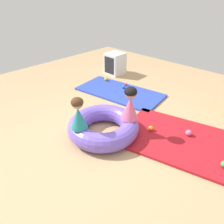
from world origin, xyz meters
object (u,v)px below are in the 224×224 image
(inflatable_cushion, at_px, (103,126))
(storage_cube, at_px, (114,64))
(child_in_pink, at_px, (130,104))
(play_ball_blue, at_px, (124,87))
(child_in_teal, at_px, (78,113))
(play_ball_red, at_px, (126,84))
(play_ball_orange, at_px, (151,128))
(play_ball_green, at_px, (224,164))
(play_ball_pink, at_px, (189,133))
(play_ball_yellow, at_px, (106,79))

(inflatable_cushion, distance_m, storage_cube, 2.71)
(child_in_pink, height_order, play_ball_blue, child_in_pink)
(child_in_teal, relative_size, play_ball_red, 8.04)
(play_ball_red, bearing_deg, storage_cube, 150.75)
(play_ball_blue, bearing_deg, play_ball_orange, -33.49)
(play_ball_green, height_order, storage_cube, storage_cube)
(play_ball_blue, bearing_deg, play_ball_pink, -18.23)
(play_ball_yellow, distance_m, storage_cube, 0.64)
(child_in_pink, relative_size, play_ball_red, 8.78)
(play_ball_pink, distance_m, play_ball_orange, 0.59)
(play_ball_blue, distance_m, play_ball_orange, 1.67)
(play_ball_red, distance_m, play_ball_blue, 0.17)
(child_in_teal, relative_size, play_ball_pink, 5.07)
(child_in_teal, xyz_separation_m, play_ball_blue, (-0.78, 1.89, -0.45))
(child_in_teal, distance_m, play_ball_orange, 1.23)
(play_ball_red, relative_size, play_ball_blue, 0.79)
(inflatable_cushion, xyz_separation_m, child_in_pink, (0.29, 0.30, 0.41))
(play_ball_green, bearing_deg, inflatable_cushion, -162.00)
(play_ball_green, distance_m, play_ball_yellow, 3.32)
(play_ball_pink, relative_size, play_ball_orange, 1.17)
(child_in_teal, bearing_deg, play_ball_pink, 118.79)
(play_ball_orange, bearing_deg, play_ball_green, -0.80)
(child_in_teal, xyz_separation_m, child_in_pink, (0.37, 0.70, 0.02))
(play_ball_blue, bearing_deg, storage_cube, 144.95)
(child_in_pink, height_order, storage_cube, child_in_pink)
(play_ball_green, height_order, play_ball_yellow, play_ball_green)
(child_in_teal, height_order, play_ball_blue, child_in_teal)
(child_in_pink, height_order, play_ball_yellow, child_in_pink)
(play_ball_pink, distance_m, storage_cube, 3.03)
(child_in_teal, xyz_separation_m, storage_cube, (-1.64, 2.50, -0.25))
(inflatable_cushion, xyz_separation_m, play_ball_red, (-0.93, 1.65, -0.08))
(play_ball_yellow, bearing_deg, storage_cube, 113.94)
(inflatable_cushion, height_order, child_in_pink, child_in_pink)
(play_ball_red, xyz_separation_m, storage_cube, (-0.80, 0.45, 0.21))
(child_in_teal, relative_size, play_ball_blue, 6.35)
(child_in_pink, relative_size, play_ball_pink, 5.54)
(child_in_teal, xyz_separation_m, play_ball_pink, (1.12, 1.27, -0.44))
(play_ball_red, height_order, play_ball_yellow, play_ball_yellow)
(play_ball_orange, bearing_deg, play_ball_blue, 146.51)
(play_ball_orange, bearing_deg, play_ball_pink, 30.49)
(inflatable_cushion, distance_m, play_ball_pink, 1.35)
(child_in_pink, bearing_deg, play_ball_green, -65.44)
(child_in_teal, height_order, play_ball_green, child_in_teal)
(play_ball_orange, distance_m, play_ball_yellow, 2.23)
(play_ball_green, xyz_separation_m, storage_cube, (-3.42, 1.54, 0.19))
(inflatable_cushion, distance_m, play_ball_red, 1.89)
(inflatable_cushion, xyz_separation_m, play_ball_blue, (-0.87, 1.49, -0.07))
(play_ball_green, height_order, play_ball_orange, play_ball_green)
(child_in_teal, height_order, play_ball_pink, child_in_teal)
(play_ball_red, bearing_deg, play_ball_orange, -36.52)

